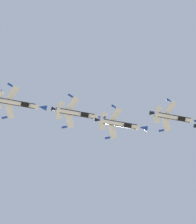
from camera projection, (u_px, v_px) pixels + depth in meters
The scene contains 4 objects.
fighter_jet_left_wing at pixel (175, 117), 133.13m from camera, with size 15.85×9.10×5.49m.
fighter_jet_right_wing at pixel (121, 124), 130.17m from camera, with size 15.85×8.63×6.18m.
fighter_jet_left_outer at pixel (78, 113), 128.40m from camera, with size 15.85×9.07×5.51m.
fighter_jet_right_outer at pixel (18, 103), 125.13m from camera, with size 15.85×8.76×6.00m.
Camera 1 is at (-0.77, -7.35, 1.57)m, focal length 71.11 mm.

